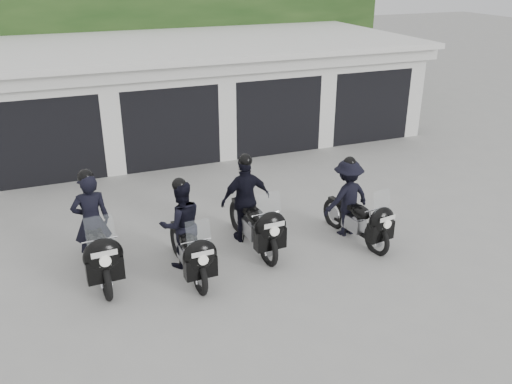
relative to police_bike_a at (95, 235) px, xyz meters
name	(u,v)px	position (x,y,z in m)	size (l,w,h in m)	color
ground	(244,263)	(2.56, -0.62, -0.79)	(80.00, 80.00, 0.00)	#979792
garage_block	(151,95)	(2.56, 7.44, 0.64)	(16.40, 6.80, 2.96)	silver
background_vegetation	(132,31)	(2.93, 12.30, 1.98)	(20.00, 3.90, 5.80)	#1A3613
police_bike_a	(95,235)	(0.00, 0.00, 0.00)	(0.74, 2.28, 1.98)	black
police_bike_b	(185,232)	(1.51, -0.41, -0.03)	(0.83, 2.06, 1.79)	black
police_bike_c	(249,207)	(2.95, 0.08, 0.02)	(1.06, 2.18, 1.90)	black
police_bike_d	(352,203)	(4.97, -0.41, -0.04)	(1.12, 1.99, 1.74)	black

